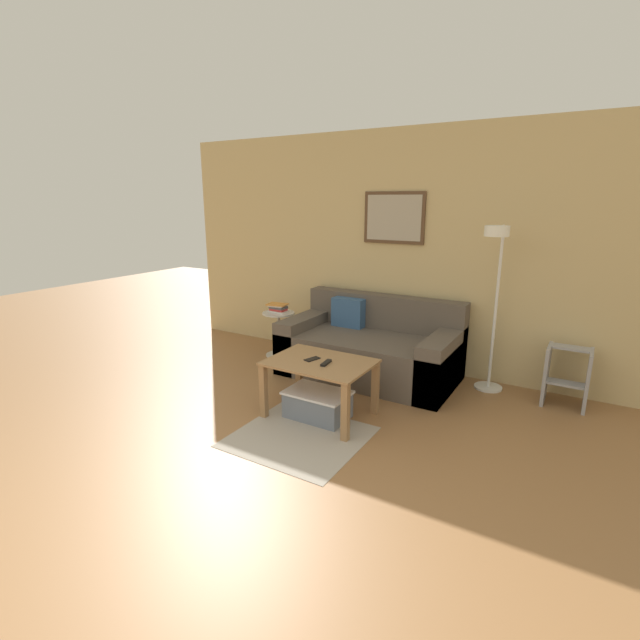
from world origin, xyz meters
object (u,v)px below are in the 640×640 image
Objects in this scene: side_table at (279,330)px; storage_bin at (318,404)px; book_stack at (278,308)px; cell_phone at (312,359)px; remote_control at (326,363)px; couch at (370,349)px; floor_lamp at (495,283)px; step_stool at (567,375)px; coffee_table at (320,372)px.

storage_bin is at bearing -43.02° from side_table.
book_stack is (-0.01, 0.01, 0.26)m from side_table.
side_table is at bearing 152.95° from cell_phone.
remote_control reaches higher than cell_phone.
couch reaches higher than remote_control.
storage_bin is 1.01× the size of side_table.
floor_lamp reaches higher than couch.
couch is 11.98× the size of remote_control.
step_stool reaches higher than storage_bin.
book_stack is at bearing 134.57° from side_table.
book_stack is at bearing -176.36° from step_stool.
remote_control reaches higher than storage_bin.
couch is 1.21m from side_table.
couch reaches higher than side_table.
cell_phone is at bearing -43.76° from book_stack.
coffee_table is 1.67m from side_table.
storage_bin is 0.39m from cell_phone.
couch is 1.43m from floor_lamp.
couch is at bearing 91.94° from coffee_table.
coffee_table is 1.79m from floor_lamp.
floor_lamp is at bearing 60.95° from cell_phone.
book_stack reaches higher than storage_bin.
coffee_table is at bearing 94.42° from storage_bin.
floor_lamp is 2.50m from side_table.
step_stool is (1.89, 1.32, -0.21)m from cell_phone.
cell_phone is (-0.16, 0.04, -0.01)m from remote_control.
floor_lamp reaches higher than side_table.
storage_bin is at bearing -132.56° from floor_lamp.
side_table is 0.26m from book_stack.
cell_phone reaches higher than coffee_table.
coffee_table is at bearing -41.99° from side_table.
cell_phone is (1.16, -1.11, 0.18)m from side_table.
book_stack is 1.71× the size of remote_control.
book_stack reaches higher than side_table.
remote_control is (1.32, -1.15, 0.19)m from side_table.
step_stool reaches higher than cell_phone.
floor_lamp is 2.97× the size of step_stool.
book_stack is at bearing 178.41° from couch.
book_stack is (-1.26, 1.18, 0.46)m from storage_bin.
floor_lamp reaches higher than storage_bin.
couch is 1.16m from storage_bin.
book_stack is 1.83× the size of cell_phone.
coffee_table is 3.38× the size of book_stack.
step_stool is (3.06, 0.19, -0.30)m from book_stack.
step_stool is at bearing 11.57° from floor_lamp.
book_stack is at bearing -178.63° from floor_lamp.
cell_phone is 2.31m from step_stool.
step_stool is at bearing 31.90° from remote_control.
couch reaches higher than book_stack.
remote_control is 1.07× the size of cell_phone.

